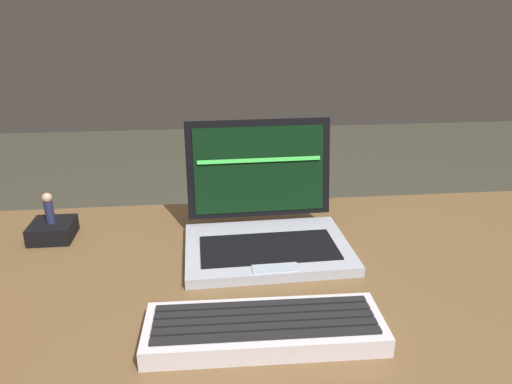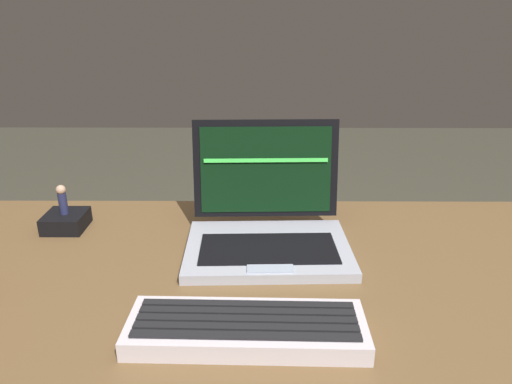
# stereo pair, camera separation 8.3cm
# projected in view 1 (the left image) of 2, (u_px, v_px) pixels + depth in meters

# --- Properties ---
(desk) EXTENTS (1.53, 0.67, 0.71)m
(desk) POSITION_uv_depth(u_px,v_px,m) (305.00, 313.00, 0.85)
(desk) COLOR brown
(desk) RESTS_ON ground
(laptop_front) EXTENTS (0.31, 0.26, 0.23)m
(laptop_front) POSITION_uv_depth(u_px,v_px,m) (265.00, 224.00, 0.90)
(laptop_front) COLOR #AEB2C2
(laptop_front) RESTS_ON desk
(external_keyboard) EXTENTS (0.34, 0.12, 0.03)m
(external_keyboard) POSITION_uv_depth(u_px,v_px,m) (265.00, 328.00, 0.65)
(external_keyboard) COLOR silver
(external_keyboard) RESTS_ON desk
(figurine_stand) EXTENTS (0.08, 0.08, 0.03)m
(figurine_stand) POSITION_uv_depth(u_px,v_px,m) (53.00, 230.00, 0.94)
(figurine_stand) COLOR black
(figurine_stand) RESTS_ON desk
(figurine) EXTENTS (0.02, 0.02, 0.06)m
(figurine) POSITION_uv_depth(u_px,v_px,m) (49.00, 207.00, 0.92)
(figurine) COLOR #24284F
(figurine) RESTS_ON figurine_stand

